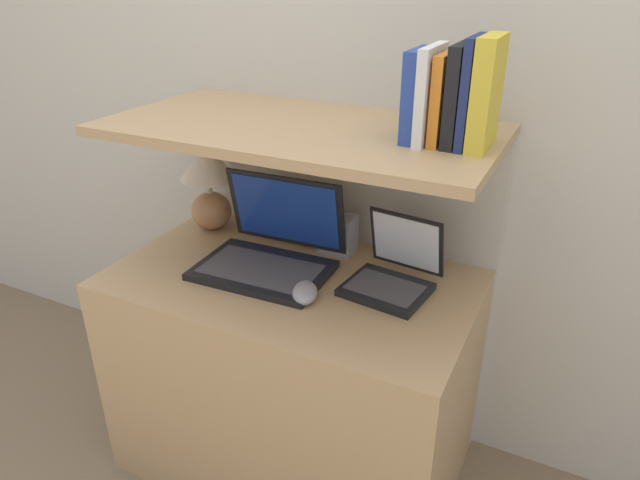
# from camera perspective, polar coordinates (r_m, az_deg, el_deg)

# --- Properties ---
(wall_back) EXTENTS (6.00, 0.05, 2.40)m
(wall_back) POSITION_cam_1_polar(r_m,az_deg,el_deg) (1.84, 2.61, 14.65)
(wall_back) COLOR beige
(wall_back) RESTS_ON ground_plane
(desk) EXTENTS (1.07, 0.62, 0.72)m
(desk) POSITION_cam_1_polar(r_m,az_deg,el_deg) (1.89, -2.67, -13.35)
(desk) COLOR tan
(desk) RESTS_ON ground_plane
(back_riser) EXTENTS (1.07, 0.04, 1.14)m
(back_riser) POSITION_cam_1_polar(r_m,az_deg,el_deg) (2.02, 1.73, -3.41)
(back_riser) COLOR beige
(back_riser) RESTS_ON ground_plane
(shelf) EXTENTS (1.07, 0.56, 0.03)m
(shelf) POSITION_cam_1_polar(r_m,az_deg,el_deg) (1.58, -2.01, 11.00)
(shelf) COLOR tan
(shelf) RESTS_ON back_riser
(table_lamp) EXTENTS (0.19, 0.19, 0.31)m
(table_lamp) POSITION_cam_1_polar(r_m,az_deg,el_deg) (1.96, -11.08, 5.97)
(table_lamp) COLOR #B27A4C
(table_lamp) RESTS_ON desk
(laptop_large) EXTENTS (0.40, 0.34, 0.26)m
(laptop_large) POSITION_cam_1_polar(r_m,az_deg,el_deg) (1.73, -5.00, -1.07)
(laptop_large) COLOR black
(laptop_large) RESTS_ON desk
(laptop_small) EXTENTS (0.25, 0.26, 0.20)m
(laptop_small) POSITION_cam_1_polar(r_m,az_deg,el_deg) (1.63, 7.30, -3.30)
(laptop_small) COLOR black
(laptop_small) RESTS_ON desk
(computer_mouse) EXTENTS (0.11, 0.13, 0.04)m
(computer_mouse) POSITION_cam_1_polar(r_m,az_deg,el_deg) (1.57, -1.52, -5.28)
(computer_mouse) COLOR #99999E
(computer_mouse) RESTS_ON desk
(router_box) EXTENTS (0.11, 0.08, 0.13)m
(router_box) POSITION_cam_1_polar(r_m,az_deg,el_deg) (1.81, 1.80, 0.62)
(router_box) COLOR gray
(router_box) RESTS_ON desk
(book_yellow) EXTENTS (0.04, 0.16, 0.25)m
(book_yellow) POSITION_cam_1_polar(r_m,az_deg,el_deg) (1.39, 16.34, 13.89)
(book_yellow) COLOR gold
(book_yellow) RESTS_ON shelf
(book_navy) EXTENTS (0.02, 0.15, 0.25)m
(book_navy) POSITION_cam_1_polar(r_m,az_deg,el_deg) (1.40, 14.87, 14.06)
(book_navy) COLOR navy
(book_navy) RESTS_ON shelf
(book_black) EXTENTS (0.03, 0.15, 0.23)m
(book_black) POSITION_cam_1_polar(r_m,az_deg,el_deg) (1.40, 13.64, 13.87)
(book_black) COLOR black
(book_black) RESTS_ON shelf
(book_orange) EXTENTS (0.02, 0.14, 0.21)m
(book_orange) POSITION_cam_1_polar(r_m,az_deg,el_deg) (1.42, 12.18, 13.62)
(book_orange) COLOR orange
(book_orange) RESTS_ON shelf
(book_white) EXTENTS (0.02, 0.18, 0.23)m
(book_white) POSITION_cam_1_polar(r_m,az_deg,el_deg) (1.42, 10.98, 14.10)
(book_white) COLOR silver
(book_white) RESTS_ON shelf
(book_blue) EXTENTS (0.03, 0.15, 0.22)m
(book_blue) POSITION_cam_1_polar(r_m,az_deg,el_deg) (1.43, 9.67, 14.09)
(book_blue) COLOR #284293
(book_blue) RESTS_ON shelf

